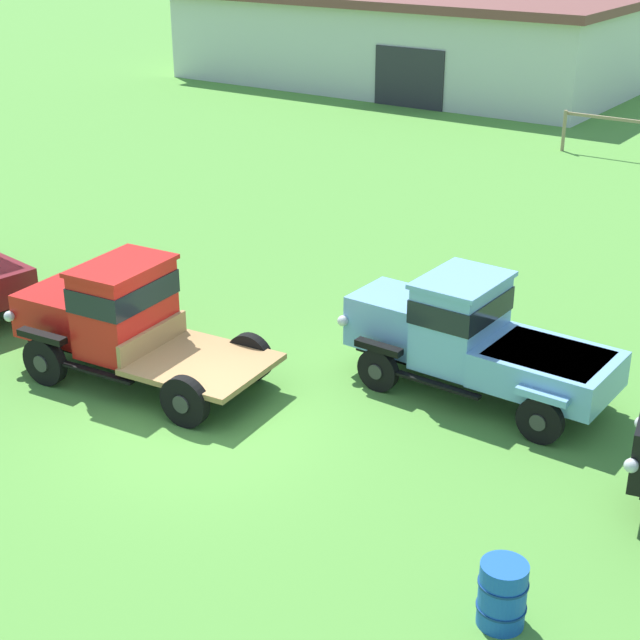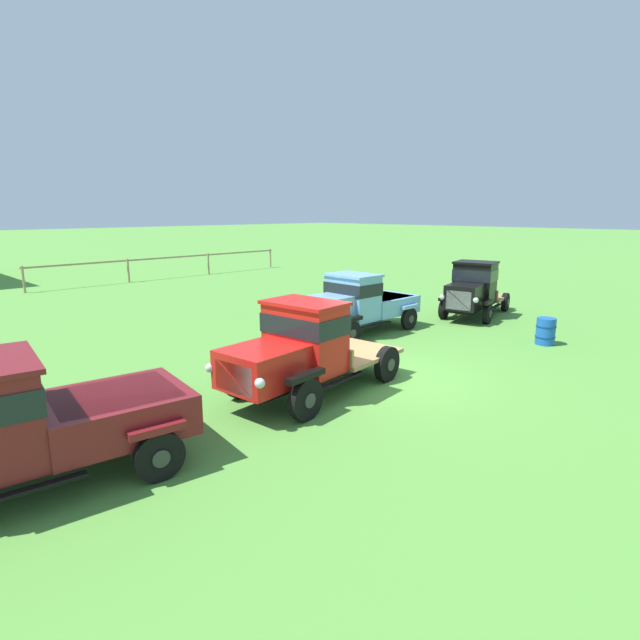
{
  "view_description": "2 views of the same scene",
  "coord_description": "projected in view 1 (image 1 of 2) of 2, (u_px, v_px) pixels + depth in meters",
  "views": [
    {
      "loc": [
        9.68,
        -10.54,
        8.03
      ],
      "look_at": [
        0.44,
        2.82,
        1.0
      ],
      "focal_mm": 55.0,
      "sensor_mm": 36.0,
      "label": 1
    },
    {
      "loc": [
        -9.79,
        -7.28,
        4.15
      ],
      "look_at": [
        0.44,
        2.82,
        1.0
      ],
      "focal_mm": 28.0,
      "sensor_mm": 36.0,
      "label": 2
    }
  ],
  "objects": [
    {
      "name": "vintage_truck_midrow_center",
      "position": [
        471.0,
        336.0,
        16.9
      ],
      "size": [
        4.89,
        2.13,
        2.09
      ],
      "color": "black",
      "rests_on": "ground"
    },
    {
      "name": "vintage_truck_second_in_line",
      "position": [
        118.0,
        318.0,
        17.49
      ],
      "size": [
        5.11,
        2.51,
        2.19
      ],
      "color": "black",
      "rests_on": "ground"
    },
    {
      "name": "oil_drum_beside_row",
      "position": [
        502.0,
        594.0,
        11.61
      ],
      "size": [
        0.61,
        0.61,
        0.85
      ],
      "color": "#1951B2",
      "rests_on": "ground"
    },
    {
      "name": "ground_plane",
      "position": [
        201.0,
        425.0,
        16.19
      ],
      "size": [
        240.0,
        240.0,
        0.0
      ],
      "primitive_type": "plane",
      "color": "#518E38"
    },
    {
      "name": "farm_shed",
      "position": [
        404.0,
        38.0,
        44.95
      ],
      "size": [
        20.71,
        10.19,
        4.13
      ],
      "color": "silver",
      "rests_on": "ground"
    }
  ]
}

